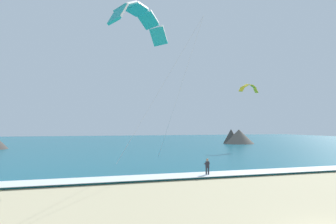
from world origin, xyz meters
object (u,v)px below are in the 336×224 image
object	(u,v)px
surfboard	(207,177)
kite_primary	(139,18)
kitesurfer	(207,167)
kite_distant	(249,87)

from	to	relation	value
surfboard	kite_primary	xyz separation A→B (m)	(-5.40, 5.37, 16.18)
kitesurfer	kite_primary	xyz separation A→B (m)	(-5.41, 5.35, 15.27)
surfboard	kitesurfer	xyz separation A→B (m)	(0.01, 0.02, 0.91)
surfboard	kite_distant	world-z (taller)	kite_distant
kite_primary	surfboard	bearing A→B (deg)	-44.82
kite_primary	kite_distant	size ratio (longest dim) A/B	3.36
surfboard	kite_primary	size ratio (longest dim) A/B	0.09
surfboard	kitesurfer	bearing A→B (deg)	72.84
surfboard	kite_primary	bearing A→B (deg)	135.18
kite_distant	kitesurfer	bearing A→B (deg)	-128.12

